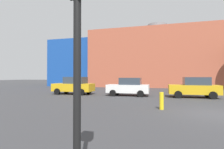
# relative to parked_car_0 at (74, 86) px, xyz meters

# --- Properties ---
(ground_plane) EXTENTS (200.00, 200.00, 0.00)m
(ground_plane) POSITION_rel_parked_car_0_xyz_m (11.90, -7.59, -0.94)
(ground_plane) COLOR #38383A
(building_backdrop) EXTENTS (44.17, 13.90, 12.85)m
(building_backdrop) POSITION_rel_parked_car_0_xyz_m (8.62, 20.41, 4.30)
(building_backdrop) COLOR #B2563D
(building_backdrop) RESTS_ON ground_plane
(parked_car_0) EXTENTS (4.38, 2.15, 1.90)m
(parked_car_0) POSITION_rel_parked_car_0_xyz_m (0.00, 0.00, 0.00)
(parked_car_0) COLOR gold
(parked_car_0) RESTS_ON ground_plane
(parked_car_1) EXTENTS (4.17, 2.05, 1.81)m
(parked_car_1) POSITION_rel_parked_car_0_xyz_m (6.06, -0.00, -0.04)
(parked_car_1) COLOR white
(parked_car_1) RESTS_ON ground_plane
(parked_car_2) EXTENTS (4.32, 2.12, 1.87)m
(parked_car_2) POSITION_rel_parked_car_0_xyz_m (12.13, -0.00, -0.01)
(parked_car_2) COLOR gold
(parked_car_2) RESTS_ON ground_plane
(traffic_light_near_left) EXTENTS (0.36, 0.36, 4.04)m
(traffic_light_near_left) POSITION_rel_parked_car_0_xyz_m (7.84, -15.12, 2.02)
(traffic_light_near_left) COLOR black
(traffic_light_near_left) RESTS_ON ground_plane
(bollard_yellow_0) EXTENTS (0.24, 0.24, 1.00)m
(bollard_yellow_0) POSITION_rel_parked_car_0_xyz_m (9.18, -7.00, -0.44)
(bollard_yellow_0) COLOR yellow
(bollard_yellow_0) RESTS_ON ground_plane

